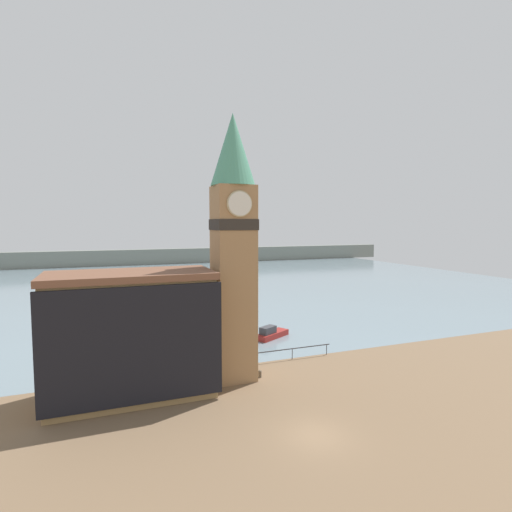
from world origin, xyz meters
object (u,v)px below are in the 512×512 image
(mooring_bollard_near, at_px, (260,373))
(boat_near, at_px, (271,333))
(clock_tower, at_px, (233,240))
(pier_building, at_px, (132,334))

(mooring_bollard_near, bearing_deg, boat_near, 62.34)
(clock_tower, height_order, mooring_bollard_near, clock_tower)
(pier_building, distance_m, mooring_bollard_near, 11.37)
(clock_tower, height_order, boat_near, clock_tower)
(clock_tower, distance_m, pier_building, 10.94)
(boat_near, bearing_deg, pier_building, -176.43)
(clock_tower, relative_size, pier_building, 1.79)
(clock_tower, xyz_separation_m, pier_building, (-8.35, -0.63, -7.04))
(clock_tower, bearing_deg, mooring_bollard_near, -19.80)
(clock_tower, bearing_deg, boat_near, 52.16)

